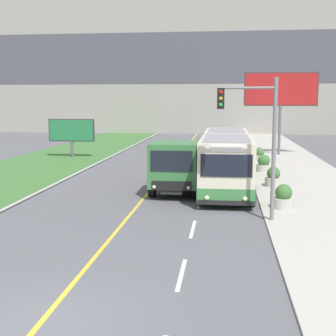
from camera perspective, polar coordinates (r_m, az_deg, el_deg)
ground_plane at (r=10.90m, az=-15.33°, el=-17.79°), size 300.00×300.00×0.00m
lane_marking_centre at (r=12.82m, az=-9.61°, el=-13.52°), size 2.88×140.00×0.01m
apartment_block_background at (r=70.63m, az=3.85°, el=12.59°), size 80.00×8.04×20.11m
city_bus at (r=25.70m, az=7.08°, el=1.02°), size 2.65×11.64×2.99m
dump_truck at (r=23.88m, az=1.00°, el=0.13°), size 2.43×6.92×2.69m
car_distant at (r=43.28m, az=6.76°, el=2.86°), size 1.80×4.30×1.45m
traffic_light_mast at (r=18.29m, az=10.77°, el=4.49°), size 2.28×0.32×5.60m
billboard_large at (r=41.35m, az=13.59°, el=9.03°), size 6.18×0.24×7.07m
billboard_small at (r=39.71m, az=-11.68°, el=4.42°), size 3.86×0.24×3.19m
planter_round_near at (r=20.87m, az=13.90°, el=-3.55°), size 0.91×0.91×1.07m
planter_round_second at (r=26.10m, az=12.73°, el=-1.15°), size 0.90×0.90×1.07m
planter_round_third at (r=31.34m, az=11.60°, el=0.47°), size 1.00×1.00×1.12m
planter_round_far at (r=36.63m, az=11.11°, el=1.56°), size 0.89×0.89×1.06m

